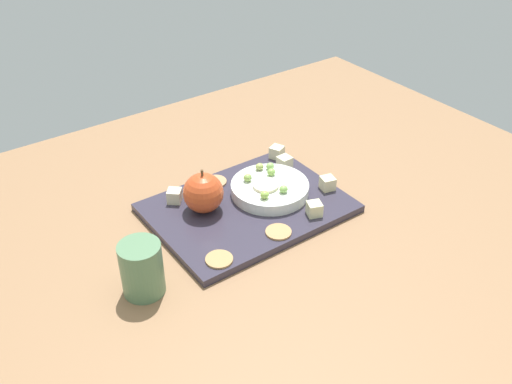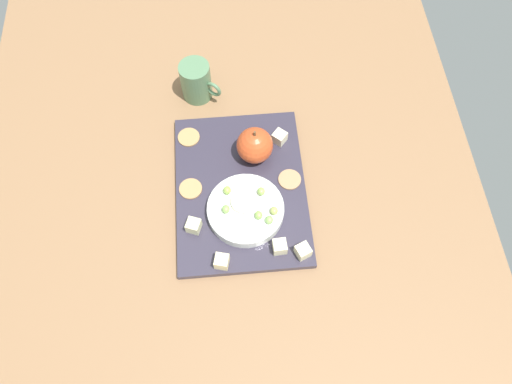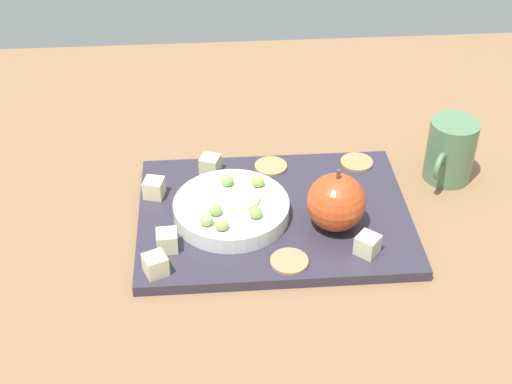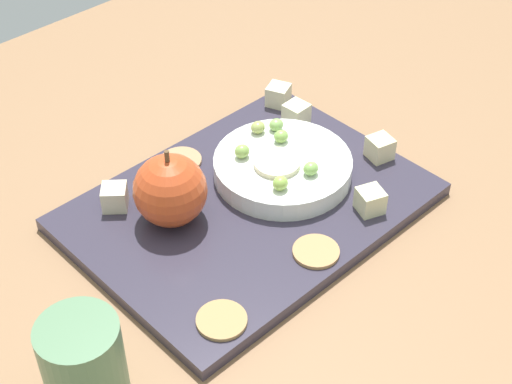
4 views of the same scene
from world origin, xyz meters
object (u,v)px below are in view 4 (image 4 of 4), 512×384
cheese_cube_1 (380,148)px  cheese_cube_3 (278,95)px  serving_dish (283,167)px  cheese_cube_2 (370,201)px  grape_3 (311,169)px  cup (84,364)px  cheese_cube_4 (296,114)px  cracker_0 (316,251)px  cracker_1 (181,160)px  grape_5 (276,125)px  grape_2 (281,136)px  apple_whole (170,190)px  grape_0 (258,127)px  apple_slice_0 (277,163)px  cracker_2 (222,320)px  grape_1 (242,151)px  platter (249,206)px  cheese_cube_0 (115,197)px  grape_4 (282,184)px

cheese_cube_1 → cheese_cube_3: size_ratio=1.00×
serving_dish → cheese_cube_2: size_ratio=5.92×
grape_3 → cup: bearing=-171.6°
cheese_cube_4 → cracker_0: (-14.64, -16.93, -1.10)cm
cracker_0 → cracker_1: same height
cheese_cube_2 → grape_5: bearing=87.0°
cracker_1 → grape_5: grape_5 is taller
grape_2 → cheese_cube_4: bearing=29.7°
apple_whole → cheese_cube_1: (23.78, -8.34, -2.54)cm
grape_0 → apple_slice_0: bearing=-114.9°
grape_0 → grape_3: same height
apple_whole → grape_5: size_ratio=4.47×
cheese_cube_1 → cracker_1: 22.81cm
cheese_cube_2 → cracker_2: bearing=-178.5°
cheese_cube_1 → grape_5: 12.15cm
cracker_0 → grape_1: (3.30, 14.36, 2.87)cm
platter → cheese_cube_1: 16.97cm
cheese_cube_2 → cracker_0: cheese_cube_2 is taller
cracker_0 → cheese_cube_0: bearing=117.8°
cup → cheese_cube_4: bearing=19.9°
grape_1 → cracker_1: bearing=120.3°
cheese_cube_0 → cracker_1: 10.03cm
cheese_cube_2 → cracker_2: (-21.56, -0.55, -1.10)cm
serving_dish → cheese_cube_2: bearing=-76.3°
grape_5 → cheese_cube_1: bearing=-54.1°
cracker_2 → grape_0: size_ratio=2.77×
cheese_cube_1 → grape_3: size_ratio=1.52×
cracker_0 → grape_3: bearing=47.0°
apple_whole → grape_1: apple_whole is taller
cheese_cube_1 → cracker_2: size_ratio=0.55×
apple_whole → cheese_cube_1: 25.32cm
cheese_cube_0 → apple_slice_0: bearing=-30.2°
grape_3 → grape_4: bearing=175.4°
serving_dish → cheese_cube_1: size_ratio=5.92×
grape_2 → cup: 35.77cm
cheese_cube_0 → cracker_0: 22.16cm
grape_3 → grape_1: bearing=114.4°
cheese_cube_3 → cheese_cube_4: 4.55cm
apple_whole → cheese_cube_3: size_ratio=2.95×
grape_1 → grape_2: bearing=-10.8°
cheese_cube_0 → cheese_cube_1: (26.99, -13.97, 0.00)cm
apple_slice_0 → cheese_cube_4: bearing=33.2°
cup → grape_1: bearing=22.6°
apple_whole → cup: bearing=-147.9°
grape_4 → cheese_cube_1: bearing=-7.2°
cheese_cube_2 → grape_5: grape_5 is taller
cheese_cube_1 → apple_slice_0: apple_slice_0 is taller
cheese_cube_1 → grape_3: (-10.07, 1.46, 1.74)cm
apple_whole → cup: (-18.51, -11.62, -0.67)cm
serving_dish → cracker_0: serving_dish is taller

